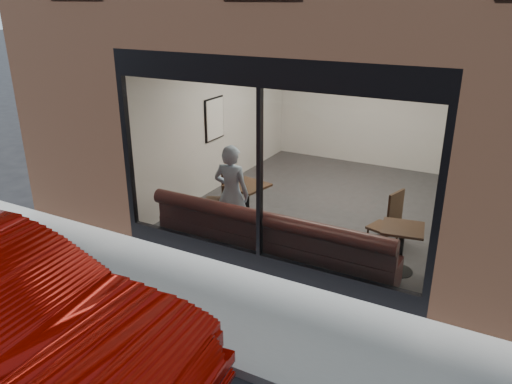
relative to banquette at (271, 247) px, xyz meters
The scene contains 21 objects.
ground 2.46m from the banquette, 90.00° to the right, with size 120.00×120.00×0.00m, color black.
sidewalk_near 1.47m from the banquette, 90.00° to the right, with size 40.00×2.00×0.01m, color gray.
kerb_near 2.51m from the banquette, 90.00° to the right, with size 40.00×0.10×0.12m, color gray.
host_building_pier_left 6.84m from the banquette, 124.05° to the left, with size 2.50×12.00×3.20m, color brown.
host_building_backfill 8.66m from the banquette, 90.00° to the left, with size 5.00×6.00×3.20m, color brown.
cafe_floor 2.56m from the banquette, 90.00° to the left, with size 6.00×6.00×0.00m, color #2D2D30.
cafe_ceiling 3.91m from the banquette, 90.00° to the left, with size 6.00×6.00×0.00m, color white.
cafe_wall_back 5.71m from the banquette, 90.00° to the left, with size 5.00×5.00×0.00m, color silver.
cafe_wall_left 3.82m from the banquette, 134.32° to the left, with size 6.00×6.00×0.00m, color silver.
cafe_wall_right 3.82m from the banquette, 45.68° to the left, with size 6.00×6.00×0.00m, color silver.
storefront_kick 0.41m from the banquette, 90.00° to the right, with size 5.00×0.10×0.30m, color black.
storefront_header 2.80m from the banquette, 90.00° to the right, with size 5.00×0.10×0.40m, color black.
storefront_mullion 1.38m from the banquette, 90.00° to the right, with size 0.06×0.10×2.50m, color black.
storefront_glass 1.39m from the banquette, 90.00° to the right, with size 4.80×4.80×0.00m, color white.
banquette is the anchor object (origin of this frame).
person 1.15m from the banquette, 160.71° to the left, with size 0.62×0.41×1.70m, color #9CBBD6.
cafe_table_left 1.55m from the banquette, 134.39° to the left, with size 0.66×0.66×0.04m, color black.
cafe_table_right 2.03m from the banquette, 17.02° to the left, with size 0.60×0.60×0.04m, color black.
cafe_chair_left 2.17m from the banquette, 147.02° to the left, with size 0.40×0.40×0.04m, color black.
cafe_chair_right 2.06m from the banquette, 48.14° to the left, with size 0.44×0.44×0.04m, color black.
wall_poster 3.58m from the banquette, 137.65° to the left, with size 0.02×0.62×0.82m, color white.
Camera 1 is at (3.14, -3.86, 3.91)m, focal length 35.00 mm.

